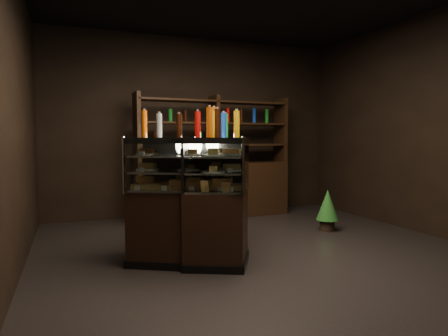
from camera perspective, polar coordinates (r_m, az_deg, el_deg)
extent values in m
plane|color=black|center=(4.76, 5.08, -11.72)|extent=(5.00, 5.00, 0.00)
cube|color=black|center=(6.91, -4.03, 5.84)|extent=(5.00, 0.02, 3.00)
cube|color=black|center=(6.11, 26.85, 5.59)|extent=(0.02, 5.00, 3.00)
cube|color=black|center=(4.14, -27.83, 6.40)|extent=(0.02, 5.00, 3.00)
cube|color=black|center=(4.46, -0.99, -7.68)|extent=(1.03, 1.32, 0.77)
cube|color=black|center=(4.55, -0.98, -11.95)|extent=(1.06, 1.36, 0.08)
cube|color=black|center=(4.37, -1.00, 3.97)|extent=(1.03, 1.32, 0.06)
cube|color=silver|center=(4.40, -0.99, -2.62)|extent=(0.97, 1.26, 0.02)
cube|color=silver|center=(4.38, -1.00, -0.26)|extent=(0.97, 1.26, 0.02)
cube|color=silver|center=(4.37, -1.00, 1.87)|extent=(0.97, 1.26, 0.02)
cube|color=white|center=(4.36, 3.00, 0.77)|extent=(0.50, 1.08, 0.55)
cylinder|color=silver|center=(4.95, 2.98, 1.19)|extent=(0.03, 0.03, 0.57)
cylinder|color=silver|center=(3.77, 2.72, 0.23)|extent=(0.03, 0.03, 0.57)
cube|color=black|center=(4.25, -4.97, -8.30)|extent=(1.32, 1.09, 0.77)
cube|color=black|center=(4.34, -4.94, -12.77)|extent=(1.36, 1.12, 0.08)
cube|color=black|center=(4.15, -5.05, 3.94)|extent=(1.32, 1.09, 0.06)
cube|color=silver|center=(4.18, -5.00, -3.00)|extent=(1.26, 1.03, 0.02)
cube|color=silver|center=(4.16, -5.02, -0.52)|extent=(1.26, 1.03, 0.02)
cube|color=silver|center=(4.15, -5.04, 1.73)|extent=(1.26, 1.03, 0.02)
cube|color=white|center=(3.86, -6.05, 0.30)|extent=(1.04, 0.58, 0.55)
cylinder|color=silver|center=(3.77, 2.72, 0.23)|extent=(0.03, 0.03, 0.57)
cylinder|color=silver|center=(4.05, -14.14, 0.39)|extent=(0.03, 0.03, 0.57)
cube|color=#D88D4D|center=(3.90, -1.17, -2.95)|extent=(0.16, 0.20, 0.06)
cube|color=#D88D4D|center=(4.04, -1.00, -2.70)|extent=(0.16, 0.20, 0.06)
cube|color=#D88D4D|center=(4.18, -0.83, -2.46)|extent=(0.16, 0.20, 0.06)
cube|color=#D88D4D|center=(4.32, -0.68, -2.24)|extent=(0.16, 0.20, 0.06)
cube|color=#D88D4D|center=(4.46, -0.54, -2.03)|extent=(0.16, 0.20, 0.06)
cube|color=#D88D4D|center=(4.60, -0.41, -1.84)|extent=(0.16, 0.20, 0.06)
cube|color=#D88D4D|center=(4.74, -0.28, -1.66)|extent=(0.16, 0.20, 0.06)
cube|color=#D88D4D|center=(4.88, -0.16, -1.48)|extent=(0.16, 0.20, 0.06)
cylinder|color=white|center=(3.93, -1.54, -0.53)|extent=(0.24, 0.24, 0.01)
cube|color=#D88D4D|center=(3.93, -1.54, -0.03)|extent=(0.15, 0.19, 0.05)
cylinder|color=white|center=(4.38, -1.00, -0.04)|extent=(0.24, 0.24, 0.01)
cube|color=#D88D4D|center=(4.38, -1.00, 0.42)|extent=(0.15, 0.19, 0.05)
cylinder|color=white|center=(4.83, -0.55, 0.37)|extent=(0.24, 0.24, 0.01)
cube|color=#D88D4D|center=(4.82, -0.55, 0.77)|extent=(0.15, 0.19, 0.05)
cylinder|color=white|center=(3.92, -1.55, 1.85)|extent=(0.24, 0.24, 0.02)
cube|color=#D88D4D|center=(3.92, -1.55, 2.36)|extent=(0.15, 0.19, 0.05)
cylinder|color=white|center=(4.37, -1.00, 2.10)|extent=(0.24, 0.24, 0.02)
cube|color=#D88D4D|center=(4.37, -1.00, 2.56)|extent=(0.15, 0.19, 0.05)
cylinder|color=white|center=(4.82, -0.55, 2.31)|extent=(0.24, 0.24, 0.02)
cube|color=#D88D4D|center=(4.82, -0.55, 2.72)|extent=(0.15, 0.19, 0.05)
cube|color=#D88D4D|center=(4.29, -11.57, -2.38)|extent=(0.20, 0.17, 0.06)
cube|color=#D88D4D|center=(4.24, -9.77, -2.42)|extent=(0.20, 0.17, 0.06)
cube|color=#D88D4D|center=(4.20, -7.93, -2.47)|extent=(0.20, 0.17, 0.06)
cube|color=#D88D4D|center=(4.17, -6.05, -2.51)|extent=(0.20, 0.17, 0.06)
cube|color=#D88D4D|center=(4.13, -4.14, -2.55)|extent=(0.20, 0.17, 0.06)
cube|color=#D88D4D|center=(4.11, -2.21, -2.59)|extent=(0.20, 0.17, 0.06)
cube|color=#D88D4D|center=(4.08, -0.25, -2.62)|extent=(0.20, 0.17, 0.06)
cube|color=#D88D4D|center=(4.07, 1.73, -2.65)|extent=(0.20, 0.17, 0.06)
cylinder|color=white|center=(4.29, -10.88, -0.21)|extent=(0.24, 0.24, 0.01)
cube|color=#D88D4D|center=(4.28, -10.89, 0.25)|extent=(0.19, 0.16, 0.05)
cylinder|color=white|center=(4.16, -5.02, -0.28)|extent=(0.24, 0.24, 0.01)
cube|color=#D88D4D|center=(4.16, -5.03, 0.20)|extent=(0.19, 0.16, 0.05)
cylinder|color=white|center=(4.08, 1.12, -0.35)|extent=(0.24, 0.24, 0.01)
cube|color=#D88D4D|center=(4.08, 1.12, 0.13)|extent=(0.19, 0.16, 0.05)
cylinder|color=white|center=(4.28, -10.91, 1.98)|extent=(0.24, 0.24, 0.02)
cube|color=#D88D4D|center=(4.27, -10.92, 2.44)|extent=(0.19, 0.16, 0.05)
cylinder|color=white|center=(4.15, -5.04, 1.97)|extent=(0.24, 0.24, 0.02)
cube|color=#D88D4D|center=(4.15, -5.04, 2.45)|extent=(0.19, 0.16, 0.05)
cylinder|color=white|center=(4.07, 1.13, 1.94)|extent=(0.24, 0.24, 0.02)
cube|color=#D88D4D|center=(4.07, 1.13, 2.43)|extent=(0.19, 0.16, 0.05)
cylinder|color=#D8590A|center=(3.88, -1.62, 6.44)|extent=(0.06, 0.06, 0.28)
cylinder|color=silver|center=(3.88, -1.63, 8.65)|extent=(0.03, 0.03, 0.02)
cylinder|color=black|center=(4.07, -1.36, 6.34)|extent=(0.06, 0.06, 0.28)
cylinder|color=silver|center=(4.08, -1.36, 8.44)|extent=(0.03, 0.03, 0.02)
cylinder|color=#0F38B2|center=(4.27, -1.12, 6.24)|extent=(0.06, 0.06, 0.28)
cylinder|color=silver|center=(4.28, -1.12, 8.25)|extent=(0.03, 0.03, 0.02)
cylinder|color=#147223|center=(4.47, -0.90, 6.16)|extent=(0.06, 0.06, 0.28)
cylinder|color=silver|center=(4.48, -0.90, 8.08)|extent=(0.03, 0.03, 0.02)
cylinder|color=#B20C0A|center=(4.67, -0.70, 6.08)|extent=(0.06, 0.06, 0.28)
cylinder|color=silver|center=(4.67, -0.70, 7.92)|extent=(0.03, 0.03, 0.02)
cylinder|color=silver|center=(4.86, -0.51, 6.01)|extent=(0.06, 0.06, 0.28)
cylinder|color=silver|center=(4.87, -0.52, 7.77)|extent=(0.03, 0.03, 0.02)
cylinder|color=#D8590A|center=(4.29, -11.57, 6.15)|extent=(0.06, 0.06, 0.28)
cylinder|color=silver|center=(4.30, -11.60, 8.15)|extent=(0.03, 0.03, 0.02)
cylinder|color=black|center=(4.23, -9.02, 6.21)|extent=(0.06, 0.06, 0.28)
cylinder|color=silver|center=(4.24, -9.05, 8.24)|extent=(0.03, 0.03, 0.02)
cylinder|color=#0F38B2|center=(4.18, -6.40, 6.26)|extent=(0.06, 0.06, 0.28)
cylinder|color=silver|center=(4.18, -6.42, 8.32)|extent=(0.03, 0.03, 0.02)
cylinder|color=#147223|center=(4.13, -3.72, 6.30)|extent=(0.06, 0.06, 0.28)
cylinder|color=silver|center=(4.14, -3.73, 8.38)|extent=(0.03, 0.03, 0.02)
cylinder|color=#B20C0A|center=(4.09, -0.98, 6.33)|extent=(0.06, 0.06, 0.28)
cylinder|color=silver|center=(4.10, -0.98, 8.42)|extent=(0.03, 0.03, 0.02)
cylinder|color=silver|center=(4.07, 1.80, 6.34)|extent=(0.06, 0.06, 0.28)
cylinder|color=silver|center=(4.08, 1.80, 8.45)|extent=(0.03, 0.03, 0.02)
cylinder|color=black|center=(5.90, 14.52, -7.92)|extent=(0.21, 0.21, 0.16)
cone|color=#195723|center=(5.85, 14.57, -5.11)|extent=(0.31, 0.31, 0.43)
cone|color=#195723|center=(5.83, 14.60, -3.73)|extent=(0.24, 0.24, 0.30)
cube|color=black|center=(6.59, -1.40, -3.22)|extent=(2.59, 0.53, 0.90)
cube|color=black|center=(6.18, -12.35, 5.47)|extent=(0.08, 0.38, 1.10)
cube|color=black|center=(6.54, -1.41, 5.50)|extent=(0.08, 0.38, 1.10)
cube|color=black|center=(7.11, 8.08, 5.36)|extent=(0.08, 0.38, 1.10)
cube|color=black|center=(6.54, -1.41, 3.31)|extent=(2.54, 0.49, 0.03)
cube|color=black|center=(6.54, -1.41, 6.38)|extent=(2.54, 0.49, 0.03)
cube|color=black|center=(6.56, -1.42, 9.43)|extent=(2.54, 0.49, 0.03)
cylinder|color=#D8590A|center=(6.23, -9.81, 4.35)|extent=(0.06, 0.06, 0.22)
cylinder|color=black|center=(6.30, -7.63, 4.37)|extent=(0.06, 0.06, 0.22)
cylinder|color=#0F38B2|center=(6.37, -5.51, 4.39)|extent=(0.06, 0.06, 0.22)
cylinder|color=#147223|center=(6.45, -3.43, 4.40)|extent=(0.06, 0.06, 0.22)
cylinder|color=#B20C0A|center=(6.54, -1.41, 4.40)|extent=(0.06, 0.06, 0.22)
cylinder|color=silver|center=(6.63, 0.56, 4.40)|extent=(0.06, 0.06, 0.22)
cylinder|color=yellow|center=(6.74, 2.47, 4.40)|extent=(0.06, 0.06, 0.22)
cylinder|color=#D8590A|center=(6.85, 4.31, 4.39)|extent=(0.06, 0.06, 0.22)
cylinder|color=black|center=(6.96, 6.10, 4.37)|extent=(0.06, 0.06, 0.22)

